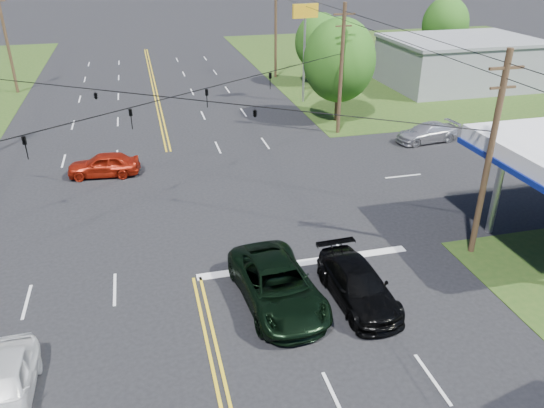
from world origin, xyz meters
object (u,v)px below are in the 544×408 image
object	(u,v)px
pole_left_far	(6,38)
retail_ne	(459,64)
tree_right_a	(339,60)
suv_black	(358,285)
tree_far_r	(445,24)
pickup_white	(5,385)
pole_right_far	(276,28)
pole_se	(490,155)
pickup_dkgreen	(277,285)
pole_ne	(341,69)
tree_right_b	(320,42)

from	to	relation	value
pole_left_far	retail_ne	bearing A→B (deg)	-10.54
tree_right_a	suv_black	size ratio (longest dim) A/B	1.57
pole_left_far	tree_far_r	distance (m)	47.05
tree_far_r	pickup_white	xyz separation A→B (m)	(-40.72, -43.51, -3.81)
pole_right_far	tree_far_r	xyz separation A→B (m)	(21.00, 2.00, -0.62)
pole_se	retail_ne	bearing A→B (deg)	59.62
tree_far_r	pickup_dkgreen	size ratio (longest dim) A/B	1.24
pole_right_far	pickup_white	world-z (taller)	pole_right_far
tree_right_a	pickup_dkgreen	size ratio (longest dim) A/B	1.33
pole_se	tree_right_a	size ratio (longest dim) A/B	1.16
pole_se	tree_right_a	xyz separation A→B (m)	(1.00, 21.00, -0.05)
pole_ne	tree_far_r	size ratio (longest dim) A/B	1.25
pole_ne	suv_black	distance (m)	21.72
retail_ne	tree_right_b	size ratio (longest dim) A/B	1.98
retail_ne	pickup_dkgreen	world-z (taller)	retail_ne
pole_ne	suv_black	world-z (taller)	pole_ne
tree_right_b	tree_far_r	bearing A→B (deg)	18.92
tree_right_a	pickup_dkgreen	xyz separation A→B (m)	(-11.00, -22.56, -4.02)
pole_se	pole_right_far	world-z (taller)	pole_right_far
retail_ne	suv_black	distance (m)	39.26
pole_right_far	tree_right_a	size ratio (longest dim) A/B	1.22
pole_ne	tree_far_r	world-z (taller)	pole_ne
pole_left_far	pickup_white	distance (m)	42.22
suv_black	pickup_white	xyz separation A→B (m)	(-12.95, -2.29, -0.02)
pole_right_far	tree_right_b	size ratio (longest dim) A/B	1.41
retail_ne	tree_far_r	size ratio (longest dim) A/B	1.83
retail_ne	tree_right_b	xyz separation A→B (m)	(-13.50, 4.00, 2.02)
pickup_dkgreen	suv_black	bearing A→B (deg)	-15.95
tree_right_b	retail_ne	bearing A→B (deg)	-16.50
retail_ne	pickup_white	xyz separation A→B (m)	(-36.72, -33.51, -1.47)
pole_ne	tree_far_r	bearing A→B (deg)	45.00
pole_se	tree_right_b	size ratio (longest dim) A/B	1.34
pole_ne	tree_right_b	size ratio (longest dim) A/B	1.34
retail_ne	tree_right_b	world-z (taller)	tree_right_b
pole_se	tree_far_r	world-z (taller)	pole_se
tree_right_b	suv_black	size ratio (longest dim) A/B	1.36
pole_se	pickup_dkgreen	world-z (taller)	pole_se
pole_se	tree_right_b	xyz separation A→B (m)	(3.50, 33.00, -0.70)
pole_left_far	pickup_white	size ratio (longest dim) A/B	2.33
pole_ne	pole_right_far	xyz separation A→B (m)	(0.00, 19.00, 0.25)
pickup_dkgreen	pickup_white	world-z (taller)	pickup_dkgreen
tree_right_b	pole_ne	bearing A→B (deg)	-103.13
tree_right_b	tree_far_r	distance (m)	18.50
pickup_white	pickup_dkgreen	bearing A→B (deg)	16.77
pole_ne	pickup_dkgreen	distance (m)	22.34
retail_ne	pickup_dkgreen	distance (m)	40.80
tree_right_a	tree_right_b	xyz separation A→B (m)	(2.50, 12.00, -0.65)
pole_left_far	suv_black	distance (m)	43.90
pole_left_far	pickup_white	world-z (taller)	pole_left_far
retail_ne	tree_far_r	xyz separation A→B (m)	(4.00, 10.00, 2.34)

